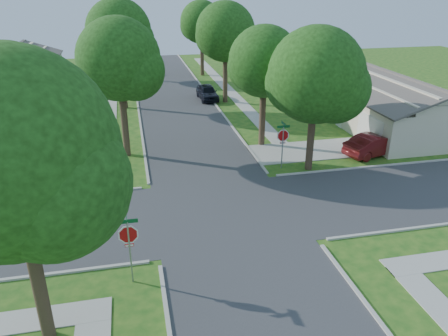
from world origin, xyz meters
The scene contains 21 objects.
ground centered at (0.00, 0.00, 0.00)m, with size 100.00×100.00×0.00m, color #1B4F15.
road_ns centered at (0.00, 0.00, 0.00)m, with size 7.00×100.00×0.02m, color #333335.
sidewalk_ne centered at (6.10, 26.00, 0.02)m, with size 1.20×40.00×0.04m, color #9E9B91.
sidewalk_nw centered at (-6.10, 26.00, 0.02)m, with size 1.20×40.00×0.04m, color #9E9B91.
driveway centered at (7.90, 7.10, 0.03)m, with size 8.80×3.60×0.05m, color #9E9B91.
stop_sign_sw centered at (-4.70, -4.70, 2.03)m, with size 1.05×0.80×2.98m.
stop_sign_ne centered at (4.70, 4.70, 2.03)m, with size 1.05×0.80×2.98m.
tree_e_near centered at (4.75, 9.01, 5.64)m, with size 4.97×4.80×8.28m.
tree_e_mid centered at (4.76, 21.01, 6.25)m, with size 5.59×5.40×9.21m.
tree_e_far centered at (4.75, 34.01, 5.98)m, with size 5.17×5.00×8.72m.
tree_w_near centered at (-4.64, 9.01, 6.12)m, with size 5.38×5.20×8.97m.
tree_w_mid centered at (-4.64, 21.01, 6.49)m, with size 5.80×5.60×9.56m.
tree_w_far centered at (-4.65, 34.01, 5.51)m, with size 4.76×4.60×8.04m.
tree_sw_corner centered at (-7.44, -6.99, 6.26)m, with size 6.21×6.00×9.55m.
tree_ne_corner centered at (6.36, 4.21, 5.59)m, with size 5.80×5.60×8.66m.
house_ne_near centered at (15.99, 11.00, 1.52)m, with size 8.42×13.60×4.23m.
house_ne_far centered at (15.99, 29.00, 1.52)m, with size 8.42×13.60×4.23m.
house_nw_far centered at (-15.99, 32.00, 1.52)m, with size 8.42×13.60×4.23m.
car_driveway centered at (11.50, 5.50, 0.73)m, with size 1.54×4.42×1.45m, color maroon.
car_curb_east centered at (3.20, 22.33, 0.72)m, with size 1.69×4.21×1.43m, color black.
car_curb_west centered at (-3.20, 38.40, 0.71)m, with size 1.98×4.88×1.42m, color black.
Camera 1 is at (-4.18, -19.08, 10.95)m, focal length 35.00 mm.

